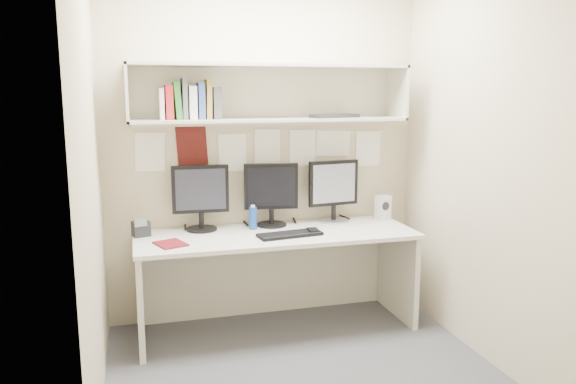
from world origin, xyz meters
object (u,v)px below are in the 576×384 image
object	(u,v)px
desk	(276,281)
monitor_left	(201,195)
monitor_right	(333,189)
maroon_notebook	(171,244)
desk_phone	(141,229)
monitor_center	(271,192)
keyboard	(290,234)
speaker	(383,207)

from	to	relation	value
desk	monitor_left	distance (m)	0.83
monitor_right	maroon_notebook	bearing A→B (deg)	-172.03
monitor_left	desk_phone	world-z (taller)	monitor_left
desk	monitor_right	xyz separation A→B (m)	(0.51, 0.22, 0.62)
monitor_center	keyboard	xyz separation A→B (m)	(0.05, -0.34, -0.25)
monitor_right	speaker	world-z (taller)	monitor_right
desk	speaker	size ratio (longest dim) A/B	10.43
monitor_left	desk_phone	bearing A→B (deg)	-167.99
monitor_right	keyboard	bearing A→B (deg)	-149.93
monitor_left	speaker	size ratio (longest dim) A/B	2.49
desk_phone	keyboard	bearing A→B (deg)	-31.67
monitor_center	maroon_notebook	world-z (taller)	monitor_center
monitor_right	monitor_left	bearing A→B (deg)	172.48
monitor_right	maroon_notebook	distance (m)	1.34
speaker	maroon_notebook	size ratio (longest dim) A/B	0.91
speaker	maroon_notebook	xyz separation A→B (m)	(-1.68, -0.32, -0.09)
keyboard	desk_phone	bearing A→B (deg)	156.87
monitor_right	keyboard	distance (m)	0.62
desk	monitor_right	bearing A→B (deg)	23.09
monitor_right	desk_phone	xyz separation A→B (m)	(-1.45, -0.07, -0.21)
monitor_right	speaker	size ratio (longest dim) A/B	2.49
monitor_right	keyboard	size ratio (longest dim) A/B	1.06
speaker	monitor_right	bearing A→B (deg)	163.10
desk	desk_phone	xyz separation A→B (m)	(-0.94, 0.15, 0.42)
desk	speaker	distance (m)	1.05
keyboard	speaker	distance (m)	0.92
desk	desk_phone	size ratio (longest dim) A/B	14.50
keyboard	speaker	xyz separation A→B (m)	(0.86, 0.32, 0.09)
monitor_right	keyboard	world-z (taller)	monitor_right
keyboard	desk_phone	world-z (taller)	desk_phone
desk	monitor_left	size ratio (longest dim) A/B	4.19
desk	desk_phone	world-z (taller)	desk_phone
desk	maroon_notebook	distance (m)	0.85
monitor_center	speaker	size ratio (longest dim) A/B	2.46
desk_phone	monitor_left	bearing A→B (deg)	-7.26
desk	maroon_notebook	world-z (taller)	maroon_notebook
monitor_center	monitor_left	bearing A→B (deg)	-171.57
monitor_center	speaker	xyz separation A→B (m)	(0.91, -0.03, -0.16)
maroon_notebook	desk_phone	size ratio (longest dim) A/B	1.53
monitor_center	monitor_right	distance (m)	0.50
desk	speaker	world-z (taller)	speaker
monitor_left	keyboard	distance (m)	0.72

